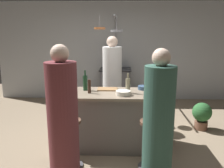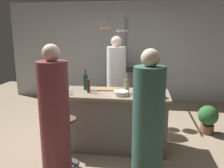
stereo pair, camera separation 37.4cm
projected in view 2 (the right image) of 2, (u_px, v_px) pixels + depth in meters
name	position (u px, v px, depth m)	size (l,w,h in m)	color
ground_plane	(111.00, 145.00, 3.82)	(9.00, 9.00, 0.00)	gray
back_wall	(126.00, 52.00, 6.29)	(6.40, 0.16, 2.60)	#B2B7BC
kitchen_island	(111.00, 119.00, 3.72)	(1.80, 0.72, 0.90)	slate
stove_range	(124.00, 86.00, 6.09)	(0.80, 0.64, 0.89)	#47474C
chef	(116.00, 85.00, 4.55)	(0.37, 0.37, 1.74)	white
bar_stool_left	(67.00, 139.00, 3.21)	(0.28, 0.28, 0.68)	#4C4C51
guest_left	(55.00, 121.00, 2.77)	(0.36, 0.36, 1.69)	brown
bar_stool_right	(143.00, 144.00, 3.07)	(0.28, 0.28, 0.68)	#4C4C51
guest_right	(148.00, 128.00, 2.59)	(0.35, 0.35, 1.65)	#33594C
overhead_pot_rack	(121.00, 41.00, 5.37)	(0.59, 1.49, 2.17)	gray
potted_plant	(208.00, 118.00, 4.23)	(0.36, 0.36, 0.52)	brown
cutting_board	(108.00, 89.00, 3.80)	(0.32, 0.22, 0.02)	#997047
pepper_mill	(88.00, 86.00, 3.59)	(0.05, 0.05, 0.21)	#382319
wine_bottle_green	(86.00, 82.00, 3.77)	(0.07, 0.07, 0.32)	#193D23
wine_bottle_white	(127.00, 86.00, 3.54)	(0.07, 0.07, 0.31)	gray
wine_bottle_red	(148.00, 88.00, 3.41)	(0.07, 0.07, 0.30)	#143319
wine_glass_by_chef	(67.00, 87.00, 3.49)	(0.07, 0.07, 0.15)	silver
wine_glass_near_right_guest	(68.00, 85.00, 3.66)	(0.07, 0.07, 0.15)	silver
wine_glass_near_left_guest	(160.00, 86.00, 3.60)	(0.07, 0.07, 0.15)	silver
mixing_bowl_blue	(144.00, 88.00, 3.75)	(0.19, 0.19, 0.06)	#334C6B
mixing_bowl_ceramic	(121.00, 93.00, 3.44)	(0.22, 0.22, 0.07)	silver
mixing_bowl_wooden	(159.00, 95.00, 3.32)	(0.19, 0.19, 0.07)	brown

